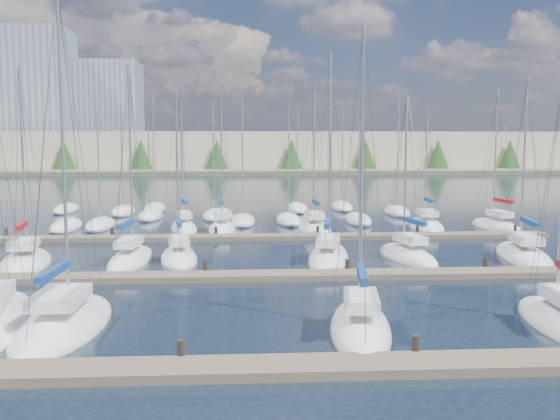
{
  "coord_description": "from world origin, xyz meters",
  "views": [
    {
      "loc": [
        -1.91,
        -17.53,
        7.46
      ],
      "look_at": [
        0.0,
        14.0,
        4.0
      ],
      "focal_mm": 40.0,
      "sensor_mm": 36.0,
      "label": 1
    }
  ],
  "objects": [
    {
      "name": "distant_boats",
      "position": [
        -4.34,
        43.76,
        0.29
      ],
      "size": [
        36.93,
        20.75,
        13.3
      ],
      "color": "#9EA0A5",
      "rests_on": "ground"
    },
    {
      "name": "sailboat_h",
      "position": [
        -15.15,
        20.77,
        0.18
      ],
      "size": [
        4.12,
        7.89,
        12.74
      ],
      "rotation": [
        0.0,
        0.0,
        0.17
      ],
      "color": "white",
      "rests_on": "ground"
    },
    {
      "name": "dock_far",
      "position": [
        0.0,
        30.01,
        0.15
      ],
      "size": [
        44.0,
        1.93,
        1.1
      ],
      "color": "#6B5E4C",
      "rests_on": "ground"
    },
    {
      "name": "sailboat_i",
      "position": [
        -8.88,
        21.11,
        0.2
      ],
      "size": [
        2.72,
        7.91,
        12.87
      ],
      "rotation": [
        0.0,
        0.0,
        -0.07
      ],
      "color": "white",
      "rests_on": "ground"
    },
    {
      "name": "sailboat_o",
      "position": [
        -3.64,
        34.66,
        0.2
      ],
      "size": [
        2.31,
        6.3,
        12.12
      ],
      "rotation": [
        0.0,
        0.0,
        0.0
      ],
      "color": "white",
      "rests_on": "ground"
    },
    {
      "name": "shoreline",
      "position": [
        -13.29,
        149.77,
        7.44
      ],
      "size": [
        400.0,
        60.0,
        38.0
      ],
      "color": "#666B51",
      "rests_on": "ground"
    },
    {
      "name": "sailboat_k",
      "position": [
        3.51,
        21.1,
        0.18
      ],
      "size": [
        4.18,
        9.47,
        13.85
      ],
      "rotation": [
        0.0,
        0.0,
        -0.19
      ],
      "color": "white",
      "rests_on": "ground"
    },
    {
      "name": "sailboat_q",
      "position": [
        14.1,
        35.55,
        0.17
      ],
      "size": [
        3.33,
        7.81,
        11.21
      ],
      "rotation": [
        0.0,
        0.0,
        -0.09
      ],
      "color": "white",
      "rests_on": "ground"
    },
    {
      "name": "sailboat_p",
      "position": [
        4.17,
        34.47,
        0.18
      ],
      "size": [
        2.75,
        8.12,
        13.75
      ],
      "rotation": [
        0.0,
        0.0,
        0.01
      ],
      "color": "white",
      "rests_on": "ground"
    },
    {
      "name": "sailboat_l",
      "position": [
        8.65,
        21.3,
        0.18
      ],
      "size": [
        3.56,
        7.49,
        11.18
      ],
      "rotation": [
        0.0,
        0.0,
        0.17
      ],
      "color": "white",
      "rests_on": "ground"
    },
    {
      "name": "sailboat_j",
      "position": [
        -5.93,
        21.49,
        0.19
      ],
      "size": [
        3.14,
        6.74,
        11.28
      ],
      "rotation": [
        0.0,
        0.0,
        0.14
      ],
      "color": "white",
      "rests_on": "ground"
    },
    {
      "name": "sailboat_n",
      "position": [
        -6.91,
        35.44,
        0.2
      ],
      "size": [
        3.34,
        7.26,
        12.86
      ],
      "rotation": [
        0.0,
        0.0,
        0.18
      ],
      "color": "white",
      "rests_on": "ground"
    },
    {
      "name": "dock_near",
      "position": [
        0.0,
        2.01,
        0.15
      ],
      "size": [
        44.0,
        1.93,
        1.1
      ],
      "color": "#6B5E4C",
      "rests_on": "ground"
    },
    {
      "name": "sailboat_c",
      "position": [
        -9.12,
        7.39,
        0.18
      ],
      "size": [
        3.41,
        8.73,
        14.33
      ],
      "rotation": [
        0.0,
        0.0,
        -0.02
      ],
      "color": "white",
      "rests_on": "ground"
    },
    {
      "name": "sailboat_r",
      "position": [
        20.01,
        34.57,
        0.19
      ],
      "size": [
        3.11,
        7.91,
        12.76
      ],
      "rotation": [
        0.0,
        0.0,
        0.11
      ],
      "color": "white",
      "rests_on": "ground"
    },
    {
      "name": "ground",
      "position": [
        0.0,
        60.0,
        0.0
      ],
      "size": [
        400.0,
        400.0,
        0.0
      ],
      "primitive_type": "plane",
      "color": "#182230",
      "rests_on": "ground"
    },
    {
      "name": "sailboat_d",
      "position": [
        2.71,
        6.18,
        0.19
      ],
      "size": [
        3.43,
        7.89,
        12.63
      ],
      "rotation": [
        0.0,
        0.0,
        -0.14
      ],
      "color": "white",
      "rests_on": "ground"
    },
    {
      "name": "dock_mid",
      "position": [
        0.0,
        16.01,
        0.15
      ],
      "size": [
        44.0,
        1.93,
        1.1
      ],
      "color": "#6B5E4C",
      "rests_on": "ground"
    },
    {
      "name": "sailboat_m",
      "position": [
        16.1,
        20.94,
        0.17
      ],
      "size": [
        4.17,
        9.21,
        12.34
      ],
      "rotation": [
        0.0,
        0.0,
        -0.17
      ],
      "color": "white",
      "rests_on": "ground"
    }
  ]
}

